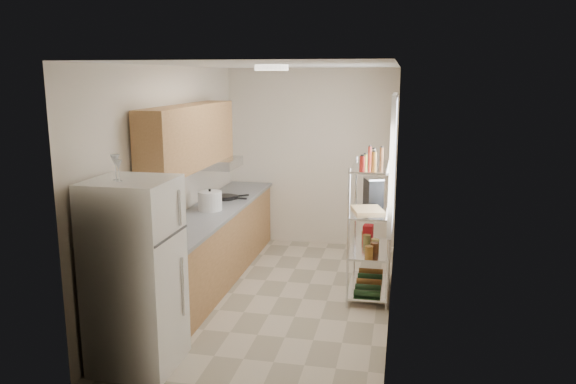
# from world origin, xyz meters

# --- Properties ---
(room) EXTENTS (2.52, 4.42, 2.62)m
(room) POSITION_xyz_m (0.00, 0.00, 1.30)
(room) COLOR beige
(room) RESTS_ON ground
(counter_run) EXTENTS (0.63, 3.51, 0.90)m
(counter_run) POSITION_xyz_m (-0.92, 0.44, 0.45)
(counter_run) COLOR #B2804C
(counter_run) RESTS_ON ground
(upper_cabinets) EXTENTS (0.33, 2.20, 0.72)m
(upper_cabinets) POSITION_xyz_m (-1.05, 0.10, 1.81)
(upper_cabinets) COLOR #B2804C
(upper_cabinets) RESTS_ON room
(range_hood) EXTENTS (0.50, 0.60, 0.12)m
(range_hood) POSITION_xyz_m (-1.00, 0.90, 1.39)
(range_hood) COLOR #B7BABC
(range_hood) RESTS_ON room
(window) EXTENTS (0.06, 1.00, 1.46)m
(window) POSITION_xyz_m (1.23, 0.35, 1.55)
(window) COLOR white
(window) RESTS_ON room
(bakers_rack) EXTENTS (0.45, 0.90, 1.73)m
(bakers_rack) POSITION_xyz_m (1.00, 0.30, 1.11)
(bakers_rack) COLOR silver
(bakers_rack) RESTS_ON ground
(ceiling_dome) EXTENTS (0.34, 0.34, 0.05)m
(ceiling_dome) POSITION_xyz_m (0.00, -0.30, 2.57)
(ceiling_dome) COLOR white
(ceiling_dome) RESTS_ON room
(refrigerator) EXTENTS (0.68, 0.68, 1.66)m
(refrigerator) POSITION_xyz_m (-0.87, -1.73, 0.83)
(refrigerator) COLOR white
(refrigerator) RESTS_ON ground
(wine_glass_a) EXTENTS (0.06, 0.06, 0.17)m
(wine_glass_a) POSITION_xyz_m (-0.91, -1.83, 1.74)
(wine_glass_a) COLOR silver
(wine_glass_a) RESTS_ON refrigerator
(wine_glass_b) EXTENTS (0.08, 0.08, 0.21)m
(wine_glass_b) POSITION_xyz_m (-0.95, -1.79, 1.76)
(wine_glass_b) COLOR silver
(wine_glass_b) RESTS_ON refrigerator
(rice_cooker) EXTENTS (0.29, 0.29, 0.23)m
(rice_cooker) POSITION_xyz_m (-0.92, 0.34, 1.02)
(rice_cooker) COLOR white
(rice_cooker) RESTS_ON counter_run
(frying_pan_large) EXTENTS (0.31, 0.31, 0.05)m
(frying_pan_large) POSITION_xyz_m (-0.94, 0.97, 0.92)
(frying_pan_large) COLOR black
(frying_pan_large) RESTS_ON counter_run
(frying_pan_small) EXTENTS (0.28, 0.28, 0.04)m
(frying_pan_small) POSITION_xyz_m (-0.87, 1.02, 0.92)
(frying_pan_small) COLOR black
(frying_pan_small) RESTS_ON counter_run
(cutting_board) EXTENTS (0.42, 0.48, 0.03)m
(cutting_board) POSITION_xyz_m (0.97, 0.23, 1.03)
(cutting_board) COLOR tan
(cutting_board) RESTS_ON bakers_rack
(espresso_machine) EXTENTS (0.26, 0.31, 0.31)m
(espresso_machine) POSITION_xyz_m (1.01, 0.63, 1.17)
(espresso_machine) COLOR black
(espresso_machine) RESTS_ON bakers_rack
(storage_bag) EXTENTS (0.12, 0.16, 0.18)m
(storage_bag) POSITION_xyz_m (0.96, 0.63, 0.65)
(storage_bag) COLOR #AC1517
(storage_bag) RESTS_ON bakers_rack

